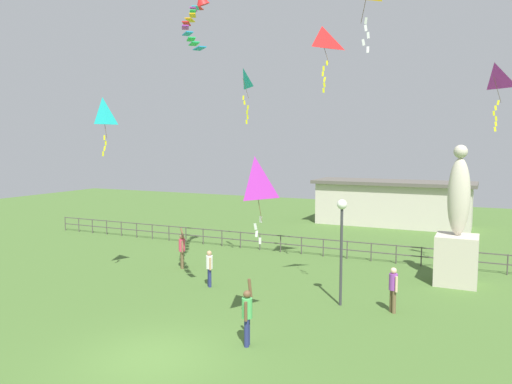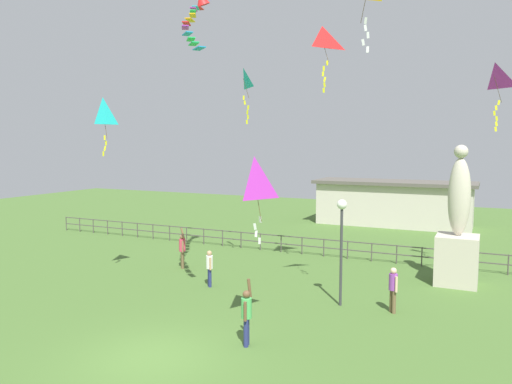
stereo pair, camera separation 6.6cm
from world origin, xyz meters
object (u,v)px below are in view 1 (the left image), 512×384
Objects in this scene: person_2 at (393,287)px; kite_4 at (322,42)px; person_1 at (182,248)px; kite_5 at (243,81)px; person_0 at (209,266)px; kite_3 at (494,79)px; streamer_kite at (200,3)px; person_3 at (247,313)px; lamppost at (342,228)px; kite_1 at (255,180)px; kite_0 at (103,113)px; statue_monument at (457,241)px.

kite_4 reaches higher than person_2.
person_1 is 0.76× the size of kite_5.
kite_3 reaches higher than person_0.
person_2 is at bearing -8.22° from streamer_kite.
kite_4 is at bearing 91.52° from person_3.
lamppost is at bearing -130.56° from kite_3.
kite_5 is at bearing 157.12° from person_2.
kite_4 reaches higher than person_1.
kite_1 is at bearing -133.48° from person_2.
lamppost reaches higher than person_2.
kite_3 is 10.65m from kite_5.
person_1 is at bearing -157.99° from kite_5.
kite_3 reaches higher than lamppost.
kite_5 reaches higher than person_3.
person_0 is 0.55× the size of kite_3.
kite_5 is (2.73, 1.10, 7.83)m from person_1.
person_0 is at bearing 135.91° from kite_1.
person_1 is 1.20× the size of person_2.
kite_1 is at bearing 102.67° from person_3.
person_0 is 0.23× the size of streamer_kite.
kite_1 is 1.00× the size of kite_4.
person_2 is 5.82m from person_3.
person_2 is 13.22m from kite_0.
person_0 is at bearing 179.99° from lamppost.
kite_0 is 0.95× the size of kite_5.
statue_monument is 5.20m from person_2.
lamppost is 1.55× the size of kite_5.
statue_monument is at bearing 52.74° from lamppost.
person_2 is at bearing 54.80° from person_3.
streamer_kite is at bearing 131.57° from person_0.
kite_3 is at bearing 26.12° from kite_0.
kite_3 reaches higher than statue_monument.
kite_3 is at bearing 24.48° from kite_4.
kite_4 reaches higher than kite_1.
kite_0 is (-9.68, -1.50, 4.27)m from lamppost.
kite_0 is at bearing -137.20° from streamer_kite.
lamppost is 4.54m from kite_1.
kite_0 is at bearing -172.47° from person_2.
kite_4 is at bearing 4.97° from person_1.
person_3 is (4.09, -4.73, 0.11)m from person_0.
lamppost is 8.78m from person_1.
person_0 is 7.66m from kite_0.
kite_4 reaches higher than statue_monument.
person_3 is 14.26m from kite_3.
person_0 is at bearing 130.84° from person_3.
person_1 is 0.72× the size of kite_4.
person_3 is (-3.36, -4.76, 0.05)m from person_2.
kite_5 is at bearing 150.41° from lamppost.
person_3 is at bearing -107.40° from lamppost.
kite_1 is (-0.22, 0.99, 3.82)m from person_3.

